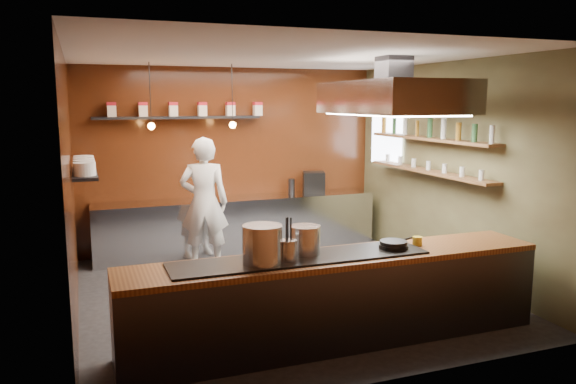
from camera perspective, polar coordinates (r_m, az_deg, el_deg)
name	(u,v)px	position (r m, az deg, el deg)	size (l,w,h in m)	color
floor	(284,293)	(7.39, -0.44, -10.18)	(5.00, 5.00, 0.00)	black
back_wall	(233,159)	(9.41, -5.65, 3.34)	(5.00, 5.00, 0.00)	#331409
left_wall	(70,189)	(6.62, -21.23, 0.31)	(5.00, 5.00, 0.00)	#331409
right_wall	(450,170)	(8.22, 16.17, 2.19)	(5.00, 5.00, 0.00)	#474128
ceiling	(283,56)	(6.99, -0.47, 13.69)	(5.00, 5.00, 0.00)	silver
window_pane	(386,135)	(9.58, 9.97, 5.75)	(1.00, 1.00, 0.00)	white
prep_counter	(239,225)	(9.26, -5.03, -3.32)	(4.60, 0.65, 0.90)	silver
pass_counter	(337,298)	(5.84, 4.98, -10.72)	(4.40, 0.72, 0.94)	#38383D
tin_shelf	(178,118)	(9.04, -11.06, 7.43)	(2.60, 0.26, 0.04)	black
plate_shelf	(85,173)	(7.61, -19.97, 1.84)	(0.30, 1.40, 0.04)	black
bottle_shelf_upper	(430,139)	(8.34, 14.18, 5.26)	(0.26, 2.80, 0.04)	brown
bottle_shelf_lower	(428,171)	(8.38, 14.06, 2.05)	(0.26, 2.80, 0.04)	brown
extractor_hood	(393,97)	(7.17, 10.62, 9.47)	(1.20, 2.00, 0.72)	#38383D
pendant_left	(151,123)	(8.32, -13.73, 6.87)	(0.10, 0.10, 0.95)	black
pendant_right	(233,122)	(8.54, -5.65, 7.14)	(0.10, 0.10, 0.95)	black
storage_tins	(188,109)	(9.06, -10.15, 8.29)	(2.43, 0.13, 0.22)	beige
plate_stacks	(84,165)	(7.60, -20.01, 2.58)	(0.26, 1.16, 0.16)	silver
bottles	(430,129)	(8.33, 14.22, 6.22)	(0.06, 2.66, 0.24)	silver
wine_glasses	(428,165)	(8.37, 14.08, 2.63)	(0.07, 2.37, 0.13)	silver
stockpot_large	(262,244)	(5.30, -2.62, -5.33)	(0.38, 0.38, 0.37)	#BABDC2
stockpot_small	(305,240)	(5.62, 1.73, -4.89)	(0.31, 0.31, 0.29)	silver
utensil_crock	(289,250)	(5.39, 0.06, -5.96)	(0.16, 0.16, 0.20)	#B0B2B7
frying_pan	(394,244)	(5.97, 10.69, -5.26)	(0.46, 0.31, 0.08)	black
butter_jar	(417,241)	(6.22, 13.00, -4.87)	(0.10, 0.10, 0.09)	gold
espresso_machine	(314,182)	(9.63, 2.65, 0.99)	(0.36, 0.34, 0.36)	black
chef	(204,203)	(8.38, -8.51, -1.08)	(0.71, 0.47, 1.94)	white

